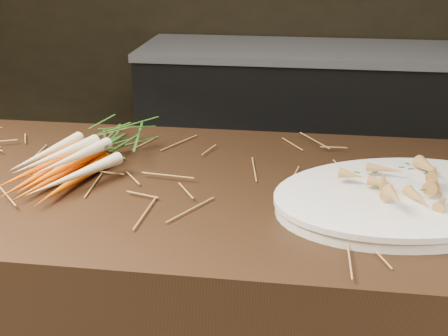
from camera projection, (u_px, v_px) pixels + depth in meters
The scene contains 5 objects.
back_counter at pixel (311, 125), 3.06m from camera, with size 1.82×0.62×0.84m.
straw_bedding at pixel (188, 178), 1.19m from camera, with size 1.40×0.60×0.02m, color olive, non-canonical shape.
root_veg_bunch at pixel (96, 147), 1.27m from camera, with size 0.27×0.48×0.09m.
serving_platter at pixel (405, 201), 1.08m from camera, with size 0.51×0.34×0.03m, color white, non-canonical shape.
roasted_veg_heap at pixel (408, 181), 1.06m from camera, with size 0.25×0.18×0.06m, color #A7793C, non-canonical shape.
Camera 1 is at (0.22, -0.77, 1.39)m, focal length 45.00 mm.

